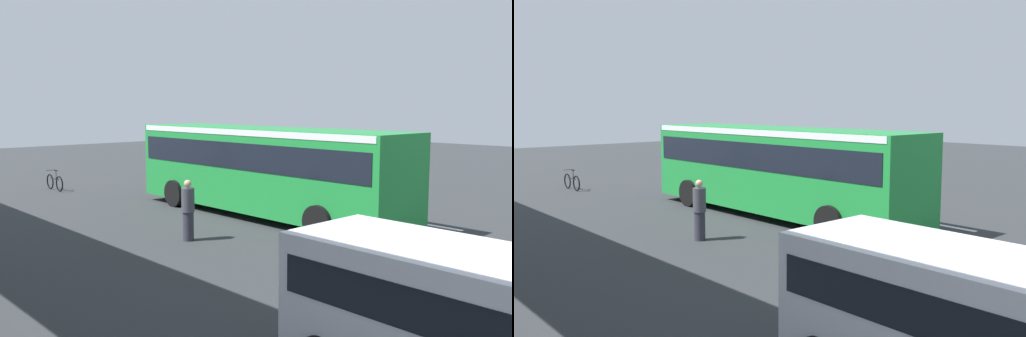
{
  "view_description": "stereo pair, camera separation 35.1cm",
  "coord_description": "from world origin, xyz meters",
  "views": [
    {
      "loc": [
        -12.95,
        13.72,
        3.93
      ],
      "look_at": [
        1.86,
        -0.04,
        1.6
      ],
      "focal_mm": 38.41,
      "sensor_mm": 36.0,
      "label": 1
    },
    {
      "loc": [
        -13.18,
        13.46,
        3.93
      ],
      "look_at": [
        1.86,
        -0.04,
        1.6
      ],
      "focal_mm": 38.41,
      "sensor_mm": 36.0,
      "label": 2
    }
  ],
  "objects": [
    {
      "name": "lane_dash_centre",
      "position": [
        4.0,
        -2.59,
        0.0
      ],
      "size": [
        2.0,
        0.2,
        0.01
      ],
      "primitive_type": "cube",
      "color": "silver",
      "rests_on": "ground"
    },
    {
      "name": "parked_van",
      "position": [
        -9.71,
        7.04,
        1.18
      ],
      "size": [
        4.8,
        2.17,
        2.05
      ],
      "color": "silver",
      "rests_on": "ground"
    },
    {
      "name": "lane_dash_leftmost",
      "position": [
        -4.0,
        -2.59,
        0.0
      ],
      "size": [
        2.0,
        0.2,
        0.01
      ],
      "primitive_type": "cube",
      "color": "silver",
      "rests_on": "ground"
    },
    {
      "name": "traffic_sign",
      "position": [
        4.73,
        -3.89,
        1.89
      ],
      "size": [
        0.08,
        0.6,
        2.8
      ],
      "color": "slate",
      "rests_on": "ground"
    },
    {
      "name": "ground",
      "position": [
        0.0,
        0.0,
        0.0
      ],
      "size": [
        80.0,
        80.0,
        0.0
      ],
      "primitive_type": "plane",
      "color": "#2D3033"
    },
    {
      "name": "pedestrian",
      "position": [
        -0.12,
        4.51,
        0.89
      ],
      "size": [
        0.38,
        0.38,
        1.79
      ],
      "color": "#2D2D38",
      "rests_on": "ground"
    },
    {
      "name": "lane_dash_left",
      "position": [
        0.0,
        -2.59,
        0.0
      ],
      "size": [
        2.0,
        0.2,
        0.01
      ],
      "primitive_type": "cube",
      "color": "silver",
      "rests_on": "ground"
    },
    {
      "name": "city_bus",
      "position": [
        1.02,
        0.39,
        1.88
      ],
      "size": [
        11.54,
        2.85,
        3.15
      ],
      "color": "#1E8C38",
      "rests_on": "ground"
    },
    {
      "name": "bicycle_black",
      "position": [
        11.91,
        3.43,
        0.37
      ],
      "size": [
        1.77,
        0.44,
        0.96
      ],
      "color": "black",
      "rests_on": "ground"
    }
  ]
}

